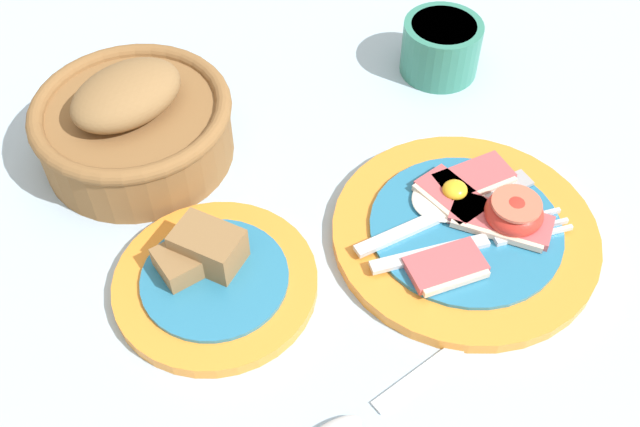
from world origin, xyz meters
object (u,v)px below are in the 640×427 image
bread_basket (134,123)px  teaspoon_by_saucer (352,424)px  sugar_cup (441,46)px  breakfast_plate (469,228)px  bread_plate (213,276)px

bread_basket → teaspoon_by_saucer: 0.35m
sugar_cup → bread_basket: (-0.33, 0.03, 0.01)m
breakfast_plate → sugar_cup: bearing=62.7°
sugar_cup → teaspoon_by_saucer: 0.43m
bread_plate → teaspoon_by_saucer: size_ratio=0.90×
bread_plate → bread_basket: bearing=90.8°
breakfast_plate → sugar_cup: (0.11, 0.21, 0.02)m
breakfast_plate → sugar_cup: sugar_cup is taller
sugar_cup → teaspoon_by_saucer: size_ratio=0.44×
breakfast_plate → bread_plate: bread_plate is taller
sugar_cup → teaspoon_by_saucer: (-0.29, -0.32, -0.03)m
breakfast_plate → bread_basket: 0.33m
breakfast_plate → bread_basket: (-0.23, 0.24, 0.03)m
sugar_cup → teaspoon_by_saucer: sugar_cup is taller
sugar_cup → bread_basket: bread_basket is taller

